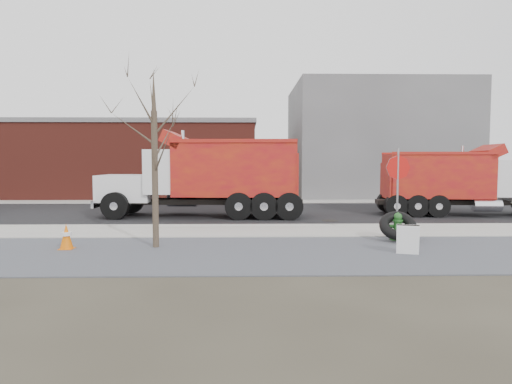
{
  "coord_description": "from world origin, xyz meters",
  "views": [
    {
      "loc": [
        -0.53,
        -15.92,
        2.58
      ],
      "look_at": [
        -0.18,
        0.95,
        1.4
      ],
      "focal_mm": 32.0,
      "sensor_mm": 36.0,
      "label": 1
    }
  ],
  "objects_px": {
    "dump_truck_red_b": "(209,174)",
    "stop_sign": "(398,177)",
    "truck_tire": "(398,226)",
    "dump_truck_red_a": "(458,180)",
    "fire_hydrant": "(398,228)",
    "sandwich_board": "(408,239)"
  },
  "relations": [
    {
      "from": "dump_truck_red_b",
      "to": "stop_sign",
      "type": "bearing_deg",
      "value": 141.53
    },
    {
      "from": "dump_truck_red_a",
      "to": "dump_truck_red_b",
      "type": "relative_size",
      "value": 0.88
    },
    {
      "from": "stop_sign",
      "to": "dump_truck_red_a",
      "type": "height_order",
      "value": "dump_truck_red_a"
    },
    {
      "from": "sandwich_board",
      "to": "dump_truck_red_a",
      "type": "bearing_deg",
      "value": 75.09
    },
    {
      "from": "truck_tire",
      "to": "dump_truck_red_b",
      "type": "relative_size",
      "value": 0.14
    },
    {
      "from": "sandwich_board",
      "to": "dump_truck_red_a",
      "type": "height_order",
      "value": "dump_truck_red_a"
    },
    {
      "from": "fire_hydrant",
      "to": "truck_tire",
      "type": "relative_size",
      "value": 0.7
    },
    {
      "from": "dump_truck_red_a",
      "to": "stop_sign",
      "type": "bearing_deg",
      "value": -123.15
    },
    {
      "from": "fire_hydrant",
      "to": "dump_truck_red_b",
      "type": "height_order",
      "value": "dump_truck_red_b"
    },
    {
      "from": "stop_sign",
      "to": "dump_truck_red_b",
      "type": "distance_m",
      "value": 8.85
    },
    {
      "from": "stop_sign",
      "to": "sandwich_board",
      "type": "height_order",
      "value": "stop_sign"
    },
    {
      "from": "fire_hydrant",
      "to": "sandwich_board",
      "type": "bearing_deg",
      "value": -84.19
    },
    {
      "from": "truck_tire",
      "to": "sandwich_board",
      "type": "height_order",
      "value": "truck_tire"
    },
    {
      "from": "truck_tire",
      "to": "dump_truck_red_a",
      "type": "xyz_separation_m",
      "value": [
        5.05,
        6.79,
        1.15
      ]
    },
    {
      "from": "sandwich_board",
      "to": "stop_sign",
      "type": "bearing_deg",
      "value": 94.53
    },
    {
      "from": "fire_hydrant",
      "to": "stop_sign",
      "type": "height_order",
      "value": "stop_sign"
    },
    {
      "from": "sandwich_board",
      "to": "fire_hydrant",
      "type": "bearing_deg",
      "value": 95.12
    },
    {
      "from": "dump_truck_red_a",
      "to": "dump_truck_red_b",
      "type": "height_order",
      "value": "dump_truck_red_b"
    },
    {
      "from": "fire_hydrant",
      "to": "truck_tire",
      "type": "distance_m",
      "value": 0.2
    },
    {
      "from": "stop_sign",
      "to": "dump_truck_red_a",
      "type": "bearing_deg",
      "value": 70.05
    },
    {
      "from": "stop_sign",
      "to": "fire_hydrant",
      "type": "bearing_deg",
      "value": -86.66
    },
    {
      "from": "dump_truck_red_a",
      "to": "truck_tire",
      "type": "bearing_deg",
      "value": -121.43
    }
  ]
}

